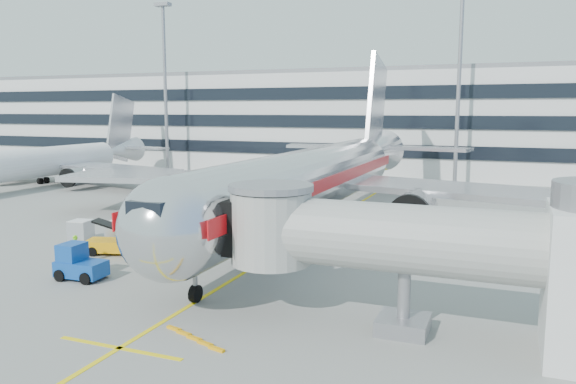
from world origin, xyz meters
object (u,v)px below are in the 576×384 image
at_px(cargo_container_left, 81,230).
at_px(cargo_container_front, 119,232).
at_px(belt_loader, 122,244).
at_px(baggage_tug, 78,264).
at_px(ramp_worker, 76,250).
at_px(cargo_container_right, 129,227).
at_px(main_jet, 320,177).

height_order(cargo_container_left, cargo_container_front, cargo_container_front).
bearing_deg(belt_loader, baggage_tug, -76.46).
bearing_deg(cargo_container_front, ramp_worker, -80.32).
relative_size(belt_loader, baggage_tug, 1.79).
height_order(belt_loader, cargo_container_right, belt_loader).
xyz_separation_m(belt_loader, ramp_worker, (-1.12, -3.07, 0.25)).
bearing_deg(belt_loader, ramp_worker, -110.03).
xyz_separation_m(main_jet, belt_loader, (-9.66, -13.20, -3.56)).
bearing_deg(main_jet, ramp_worker, -123.52).
bearing_deg(cargo_container_right, cargo_container_front, -77.66).
relative_size(main_jet, ramp_worker, 27.79).
xyz_separation_m(main_jet, ramp_worker, (-10.78, -16.28, -3.32)).
relative_size(baggage_tug, cargo_container_front, 1.47).
height_order(main_jet, ramp_worker, main_jet).
distance_m(main_jet, baggage_tug, 20.81).
bearing_deg(cargo_container_front, main_jet, 42.88).
height_order(cargo_container_left, cargo_container_right, cargo_container_right).
distance_m(cargo_container_left, cargo_container_right, 3.52).
bearing_deg(baggage_tug, cargo_container_left, 131.15).
relative_size(belt_loader, cargo_container_right, 2.63).
bearing_deg(cargo_container_front, cargo_container_left, -176.82).
distance_m(belt_loader, cargo_container_left, 5.82).
bearing_deg(ramp_worker, main_jet, 34.33).
height_order(belt_loader, cargo_container_front, belt_loader).
xyz_separation_m(belt_loader, cargo_container_front, (-2.04, 2.34, 0.17)).
bearing_deg(baggage_tug, main_jet, 66.12).
xyz_separation_m(baggage_tug, ramp_worker, (-2.46, 2.50, 0.01)).
distance_m(belt_loader, baggage_tug, 5.74).
relative_size(main_jet, belt_loader, 10.07).
bearing_deg(cargo_container_front, belt_loader, -48.84).
bearing_deg(cargo_container_right, main_jet, 37.47).
relative_size(cargo_container_left, cargo_container_right, 0.84).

